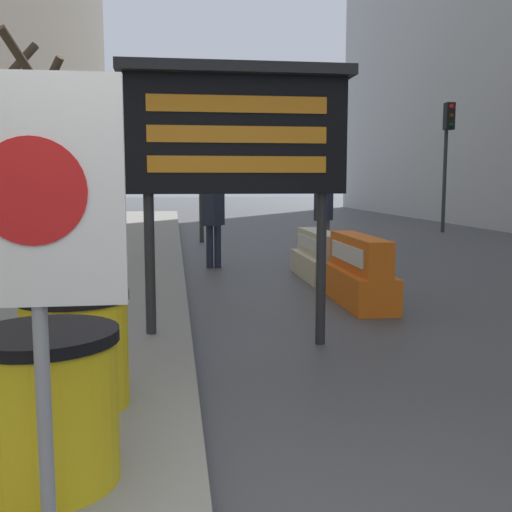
% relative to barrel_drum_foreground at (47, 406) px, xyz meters
% --- Properties ---
extents(bare_tree, '(2.03, 2.17, 4.24)m').
position_rel_barrel_drum_foreground_xyz_m(bare_tree, '(-2.36, 9.12, 1.72)').
color(bare_tree, '#4C3D2D').
rests_on(bare_tree, sidewalk_left).
extents(barrel_drum_foreground, '(0.72, 0.72, 0.77)m').
position_rel_barrel_drum_foreground_xyz_m(barrel_drum_foreground, '(0.00, 0.00, 0.00)').
color(barrel_drum_foreground, yellow).
rests_on(barrel_drum_foreground, sidewalk_left).
extents(barrel_drum_middle, '(0.72, 0.72, 0.77)m').
position_rel_barrel_drum_foreground_xyz_m(barrel_drum_middle, '(-0.03, 1.04, 0.00)').
color(barrel_drum_middle, yellow).
rests_on(barrel_drum_middle, sidewalk_left).
extents(warning_sign, '(0.68, 0.08, 1.89)m').
position_rel_barrel_drum_foreground_xyz_m(warning_sign, '(0.11, -0.57, 0.94)').
color(warning_sign, gray).
rests_on(warning_sign, sidewalk_left).
extents(message_board, '(2.24, 0.36, 2.74)m').
position_rel_barrel_drum_foreground_xyz_m(message_board, '(1.24, 2.87, 1.54)').
color(message_board, '#28282B').
rests_on(message_board, ground_plane).
extents(jersey_barrier_orange_far, '(0.56, 1.77, 0.92)m').
position_rel_barrel_drum_foreground_xyz_m(jersey_barrier_orange_far, '(3.09, 4.77, -0.15)').
color(jersey_barrier_orange_far, orange).
rests_on(jersey_barrier_orange_far, ground_plane).
extents(jersey_barrier_cream, '(0.64, 1.92, 0.80)m').
position_rel_barrel_drum_foreground_xyz_m(jersey_barrier_cream, '(3.09, 6.97, -0.20)').
color(jersey_barrier_cream, beige).
rests_on(jersey_barrier_cream, ground_plane).
extents(traffic_cone_near, '(0.38, 0.38, 0.68)m').
position_rel_barrel_drum_foreground_xyz_m(traffic_cone_near, '(3.68, 8.08, -0.22)').
color(traffic_cone_near, black).
rests_on(traffic_cone_near, ground_plane).
extents(traffic_cone_mid, '(0.42, 0.42, 0.75)m').
position_rel_barrel_drum_foreground_xyz_m(traffic_cone_mid, '(3.49, 8.62, -0.18)').
color(traffic_cone_mid, black).
rests_on(traffic_cone_mid, ground_plane).
extents(traffic_cone_far, '(0.35, 0.35, 0.62)m').
position_rel_barrel_drum_foreground_xyz_m(traffic_cone_far, '(3.74, 6.65, -0.25)').
color(traffic_cone_far, black).
rests_on(traffic_cone_far, ground_plane).
extents(traffic_light_near_curb, '(0.28, 0.44, 3.82)m').
position_rel_barrel_drum_foreground_xyz_m(traffic_light_near_curb, '(1.37, 13.15, 2.22)').
color(traffic_light_near_curb, '#2D2D30').
rests_on(traffic_light_near_curb, ground_plane).
extents(traffic_light_far_side, '(0.28, 0.44, 4.09)m').
position_rel_barrel_drum_foreground_xyz_m(traffic_light_far_side, '(9.27, 15.34, 2.41)').
color(traffic_light_far_side, '#2D2D30').
rests_on(traffic_light_far_side, ground_plane).
extents(pedestrian_worker, '(0.45, 0.51, 1.68)m').
position_rel_barrel_drum_foreground_xyz_m(pedestrian_worker, '(1.38, 8.44, 0.44)').
color(pedestrian_worker, '#23283D').
rests_on(pedestrian_worker, ground_plane).
extents(pedestrian_passerby, '(0.48, 0.50, 1.65)m').
position_rel_barrel_drum_foreground_xyz_m(pedestrian_passerby, '(3.85, 9.72, 0.42)').
color(pedestrian_passerby, '#514C42').
rests_on(pedestrian_passerby, ground_plane).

